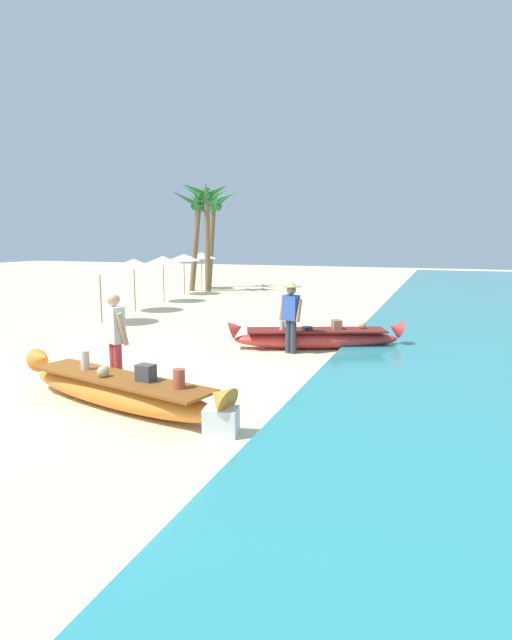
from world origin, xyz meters
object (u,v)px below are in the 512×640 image
at_px(palm_tree_mid_cluster, 198,211).
at_px(cooler_box, 221,421).
at_px(palm_tree_leaning_seaward, 214,208).
at_px(person_tourist_customer, 115,338).
at_px(person_vendor_hatted, 291,312).
at_px(boat_red_midground, 316,338).
at_px(boat_orange_foreground, 120,390).
at_px(palm_tree_tall_inland, 206,203).

relative_size(palm_tree_mid_cluster, cooler_box, 11.18).
bearing_deg(palm_tree_leaning_seaward, person_tourist_customer, -69.89).
xyz_separation_m(person_tourist_customer, palm_tree_mid_cluster, (-6.45, 15.90, 2.97)).
xyz_separation_m(person_vendor_hatted, person_tourist_customer, (-1.87, -4.08, 0.02)).
bearing_deg(boat_red_midground, palm_tree_leaning_seaward, 123.99).
xyz_separation_m(boat_orange_foreground, cooler_box, (1.96, -0.47, -0.09)).
bearing_deg(person_vendor_hatted, palm_tree_tall_inland, 123.76).
relative_size(person_vendor_hatted, palm_tree_tall_inland, 0.31).
relative_size(person_vendor_hatted, person_tourist_customer, 0.97).
bearing_deg(person_vendor_hatted, palm_tree_mid_cluster, 125.16).
distance_m(person_tourist_customer, palm_tree_leaning_seaward, 19.41).
bearing_deg(boat_orange_foreground, palm_tree_tall_inland, 111.49).
distance_m(boat_red_midground, palm_tree_mid_cluster, 14.62).
distance_m(person_vendor_hatted, palm_tree_leaning_seaward, 16.58).
relative_size(person_vendor_hatted, palm_tree_mid_cluster, 0.33).
distance_m(person_tourist_customer, cooler_box, 2.75).
relative_size(person_vendor_hatted, cooler_box, 3.72).
distance_m(palm_tree_tall_inland, cooler_box, 19.36).
bearing_deg(palm_tree_mid_cluster, palm_tree_leaning_seaward, 93.61).
xyz_separation_m(boat_red_midground, cooler_box, (0.11, -5.82, -0.08)).
xyz_separation_m(palm_tree_tall_inland, palm_tree_mid_cluster, (-0.43, 0.00, -0.36)).
distance_m(boat_red_midground, person_tourist_customer, 5.37).
bearing_deg(palm_tree_tall_inland, person_tourist_customer, -69.25).
distance_m(boat_red_midground, cooler_box, 5.82).
distance_m(boat_orange_foreground, palm_tree_tall_inland, 18.14).
bearing_deg(cooler_box, boat_orange_foreground, 155.10).
relative_size(person_tourist_customer, palm_tree_leaning_seaward, 0.33).
bearing_deg(boat_red_midground, cooler_box, -88.89).
bearing_deg(palm_tree_mid_cluster, person_tourist_customer, -67.92).
distance_m(boat_orange_foreground, person_tourist_customer, 1.01).
relative_size(boat_red_midground, person_vendor_hatted, 2.44).
bearing_deg(person_vendor_hatted, boat_red_midground, 59.00).
relative_size(palm_tree_tall_inland, cooler_box, 11.80).
bearing_deg(palm_tree_tall_inland, person_vendor_hatted, -56.24).
bearing_deg(boat_orange_foreground, palm_tree_mid_cluster, 112.76).
xyz_separation_m(palm_tree_leaning_seaward, cooler_box, (9.00, -19.00, -4.02)).
bearing_deg(boat_red_midground, person_vendor_hatted, -121.00).
height_order(palm_tree_leaning_seaward, cooler_box, palm_tree_leaning_seaward).
bearing_deg(boat_red_midground, palm_tree_mid_cluster, 128.26).
bearing_deg(person_tourist_customer, palm_tree_leaning_seaward, 110.11).
bearing_deg(palm_tree_mid_cluster, palm_tree_tall_inland, -0.32).
bearing_deg(cooler_box, person_vendor_hatted, 84.56).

